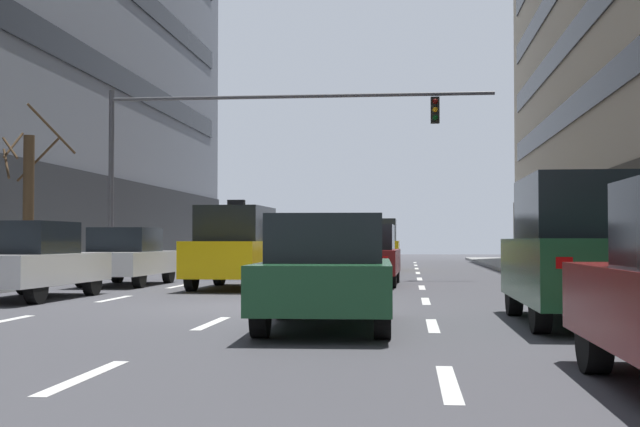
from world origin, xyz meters
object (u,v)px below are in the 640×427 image
car_driving_5 (327,272)px  car_driving_2 (127,257)px  car_parked_1 (582,250)px  taxi_driving_3 (377,245)px  taxi_driving_6 (236,248)px  car_driving_0 (225,249)px  street_tree_0 (28,202)px  car_driving_4 (29,261)px  traffic_signal_0 (236,136)px  car_driving_1 (364,255)px

car_driving_5 → car_driving_2: bearing=121.2°
car_driving_2 → car_parked_1: bearing=-43.8°
taxi_driving_3 → taxi_driving_6: size_ratio=0.99×
car_driving_2 → car_driving_0: bearing=90.0°
taxi_driving_6 → street_tree_0: 6.58m
car_driving_0 → street_tree_0: 12.73m
car_driving_5 → street_tree_0: bearing=130.6°
car_driving_4 → traffic_signal_0: traffic_signal_0 is taller
car_driving_5 → car_parked_1: car_parked_1 is taller
car_driving_4 → car_parked_1: size_ratio=0.98×
street_tree_0 → car_driving_0: bearing=76.2°
taxi_driving_6 → traffic_signal_0: traffic_signal_0 is taller
car_driving_1 → street_tree_0: size_ratio=0.93×
car_driving_0 → traffic_signal_0: 9.05m
street_tree_0 → taxi_driving_6: bearing=-13.4°
taxi_driving_3 → car_driving_4: (-6.60, -17.96, -0.25)m
taxi_driving_3 → car_driving_5: size_ratio=1.01×
taxi_driving_3 → street_tree_0: (-9.39, -11.99, 1.28)m
car_driving_0 → taxi_driving_3: bearing=-2.7°
car_driving_4 → car_driving_0: bearing=89.3°
car_driving_2 → car_driving_4: bearing=-92.1°
car_driving_0 → car_driving_2: size_ratio=1.11×
taxi_driving_3 → taxi_driving_6: taxi_driving_3 is taller
taxi_driving_3 → traffic_signal_0: 9.49m
car_driving_1 → street_tree_0: bearing=-177.1°
car_driving_0 → car_driving_2: bearing=-90.0°
taxi_driving_6 → car_parked_1: taxi_driving_6 is taller
car_driving_1 → taxi_driving_3: (-0.08, 11.50, 0.23)m
taxi_driving_3 → car_driving_0: bearing=177.3°
taxi_driving_3 → taxi_driving_6: 13.83m
taxi_driving_3 → car_driving_4: bearing=-110.2°
car_driving_4 → traffic_signal_0: (2.29, 10.30, 3.84)m
traffic_signal_0 → car_driving_1: bearing=-41.2°
car_driving_4 → traffic_signal_0: bearing=77.5°
car_driving_0 → car_driving_1: size_ratio=1.05×
taxi_driving_6 → street_tree_0: bearing=166.6°
car_driving_1 → traffic_signal_0: (-4.39, 3.84, 3.82)m
taxi_driving_3 → car_driving_5: bearing=-89.6°
car_parked_1 → traffic_signal_0: traffic_signal_0 is taller
car_driving_0 → traffic_signal_0: (2.08, -7.96, 3.78)m
car_driving_5 → street_tree_0: street_tree_0 is taller
car_parked_1 → traffic_signal_0: 17.01m
car_driving_0 → car_driving_2: (-0.01, -12.63, -0.08)m
car_parked_1 → street_tree_0: bearing=142.5°
street_tree_0 → car_driving_5: bearing=-49.4°
car_driving_2 → car_driving_5: bearing=-58.8°
car_driving_1 → traffic_signal_0: bearing=138.8°
car_driving_2 → car_driving_4: car_driving_4 is taller
car_driving_0 → car_parked_1: size_ratio=1.04×
car_driving_1 → traffic_signal_0: traffic_signal_0 is taller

